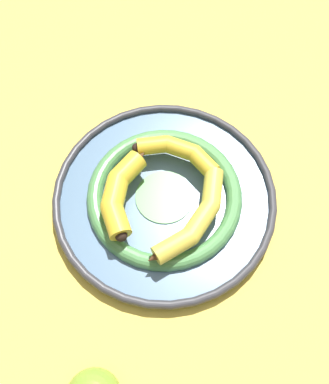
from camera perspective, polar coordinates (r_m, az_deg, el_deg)
ground_plane at (r=0.80m, az=2.16°, el=-0.58°), size 2.80×2.80×0.00m
decorative_bowl at (r=0.78m, az=0.00°, el=-0.65°), size 0.39×0.39×0.03m
banana_a at (r=0.75m, az=-5.68°, el=0.01°), size 0.11×0.15×0.04m
banana_b at (r=0.73m, az=3.91°, el=-3.53°), size 0.08×0.20×0.03m
banana_c at (r=0.79m, az=2.07°, el=5.01°), size 0.16×0.08×0.03m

